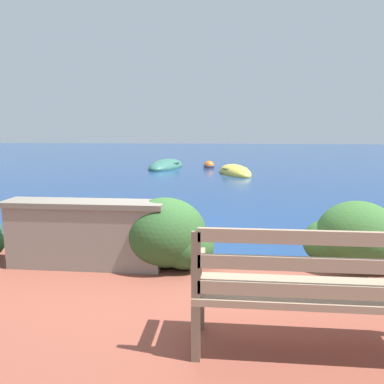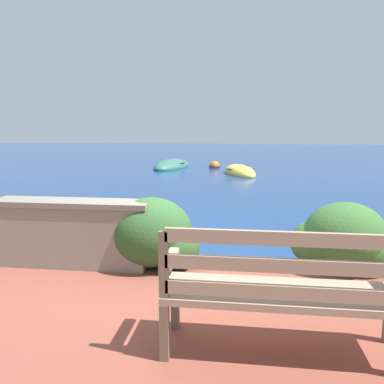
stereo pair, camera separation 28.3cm
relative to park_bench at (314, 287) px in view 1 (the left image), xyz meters
The scene contains 8 objects.
ground_plane 2.53m from the park_bench, 124.03° to the left, with size 80.00×80.00×0.00m.
park_bench is the anchor object (origin of this frame).
stone_wall 2.63m from the park_bench, 146.02° to the left, with size 1.80×0.39×0.76m.
hedge_clump_left 2.05m from the park_bench, 129.54° to the left, with size 1.16×0.83×0.79m.
hedge_clump_centre 1.94m from the park_bench, 64.19° to the left, with size 1.11×0.80×0.76m.
rowboat_nearest 12.29m from the park_bench, 91.42° to the left, with size 1.72×2.71×0.65m.
rowboat_mid 14.74m from the park_bench, 103.28° to the left, with size 1.74×3.25×0.70m.
mooring_buoy 14.56m from the park_bench, 95.65° to the left, with size 0.53×0.53×0.48m.
Camera 1 is at (0.76, -4.47, 1.77)m, focal length 35.00 mm.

